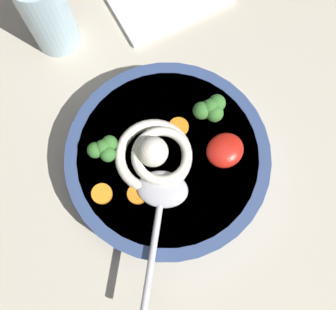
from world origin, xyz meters
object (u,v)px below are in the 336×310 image
Objects in this scene: soup_bowl at (168,160)px; drinking_glass at (47,12)px; soup_spoon at (161,201)px; noodle_pile at (155,154)px.

soup_bowl is 25.32cm from drinking_glass.
soup_spoon is 29.26cm from drinking_glass.
soup_spoon is (-2.93, -4.67, -0.48)cm from noodle_pile.
drinking_glass is at bearing 90.40° from soup_bowl.
drinking_glass reaches higher than soup_spoon.
soup_bowl is at bearing -89.60° from drinking_glass.
noodle_pile is 0.85× the size of drinking_glass.
soup_spoon is at bearing -98.06° from drinking_glass.
noodle_pile is 0.68× the size of soup_spoon.
drinking_glass reaches higher than noodle_pile.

